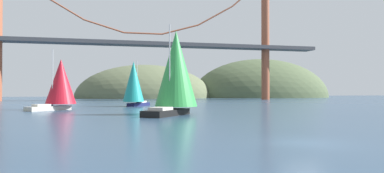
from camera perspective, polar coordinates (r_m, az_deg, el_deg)
The scene contains 7 objects.
ground_plane at distance 22.23m, azimuth 17.90°, elevation -8.74°, with size 360.00×360.00×0.00m, color #2D4760.
headland_right at distance 169.60m, azimuth 11.20°, elevation -1.75°, with size 67.14×44.00×36.40m, color #4C5B3D.
headland_center at distance 154.66m, azimuth -7.62°, elevation -1.85°, with size 60.06×44.00×29.06m, color #5B6647.
suspension_bridge at distance 115.55m, azimuth -7.95°, elevation 7.66°, with size 122.23×6.00×43.31m.
sailboat_teal_sail at distance 70.66m, azimuth -9.48°, elevation 0.63°, with size 6.68×7.83×9.21m.
sailboat_crimson_sail at distance 61.10m, azimuth -20.74°, elevation 0.53°, with size 8.41×8.23×9.76m.
sailboat_green_sail at distance 46.08m, azimuth -2.71°, elevation 2.59°, with size 9.15×10.12×11.61m.
Camera 1 is at (-11.54, -18.74, 3.12)m, focal length 32.66 mm.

